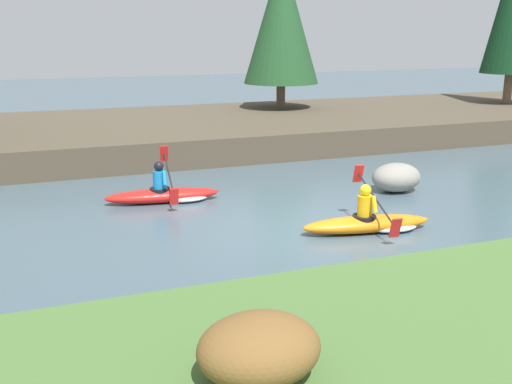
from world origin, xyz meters
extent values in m
plane|color=#425660|center=(0.00, 0.00, 0.00)|extent=(90.00, 90.00, 0.00)
cube|color=#4C4233|center=(0.00, 10.57, 0.44)|extent=(44.00, 8.74, 0.87)
cylinder|color=brown|center=(4.64, 12.36, 1.39)|extent=(0.36, 0.36, 1.03)
cone|color=#1E4723|center=(4.64, 12.36, 4.44)|extent=(3.04, 3.04, 5.08)
cylinder|color=brown|center=(14.64, 10.36, 1.54)|extent=(0.36, 0.36, 1.33)
ellipsoid|color=brown|center=(-3.35, -5.88, 1.09)|extent=(1.20, 1.00, 0.65)
ellipsoid|color=orange|center=(1.05, -0.52, 0.17)|extent=(2.76, 0.97, 0.34)
cone|color=orange|center=(2.28, -0.70, 0.19)|extent=(0.37, 0.25, 0.20)
cylinder|color=black|center=(1.00, -0.52, 0.31)|extent=(0.54, 0.54, 0.08)
cylinder|color=yellow|center=(1.00, -0.52, 0.56)|extent=(0.34, 0.34, 0.42)
sphere|color=yellow|center=(1.00, -0.52, 0.89)|extent=(0.26, 0.26, 0.23)
cylinder|color=yellow|center=(1.14, -0.29, 0.65)|extent=(0.12, 0.24, 0.35)
cylinder|color=yellow|center=(1.07, -0.77, 0.65)|extent=(0.12, 0.24, 0.35)
cylinder|color=black|center=(1.23, -0.55, 0.69)|extent=(0.30, 1.90, 0.65)
cube|color=red|center=(1.36, 0.39, 1.00)|extent=(0.22, 0.18, 0.41)
cube|color=red|center=(1.10, -1.49, 0.38)|extent=(0.22, 0.18, 0.41)
ellipsoid|color=white|center=(1.60, -0.60, 0.09)|extent=(1.19, 0.85, 0.18)
ellipsoid|color=red|center=(-2.37, 3.13, 0.17)|extent=(2.75, 0.89, 0.34)
cone|color=red|center=(-1.14, 2.99, 0.19)|extent=(0.37, 0.24, 0.20)
cylinder|color=black|center=(-2.42, 3.13, 0.31)|extent=(0.53, 0.53, 0.08)
cylinder|color=#1984CC|center=(-2.42, 3.13, 0.56)|extent=(0.33, 0.33, 0.42)
sphere|color=black|center=(-2.42, 3.13, 0.89)|extent=(0.25, 0.25, 0.23)
cylinder|color=#1984CC|center=(-2.30, 3.36, 0.65)|extent=(0.11, 0.23, 0.35)
cylinder|color=#1984CC|center=(-2.35, 2.88, 0.65)|extent=(0.11, 0.23, 0.35)
cylinder|color=black|center=(-2.19, 3.11, 0.69)|extent=(0.25, 1.91, 0.65)
cube|color=red|center=(-2.09, 4.05, 1.00)|extent=(0.22, 0.18, 0.41)
cube|color=red|center=(-2.30, 2.16, 0.38)|extent=(0.22, 0.18, 0.41)
ellipsoid|color=white|center=(-1.82, 3.07, 0.09)|extent=(1.17, 0.82, 0.18)
ellipsoid|color=gray|center=(3.44, 2.01, 0.37)|extent=(1.30, 1.02, 0.73)
camera|label=1|loc=(-5.17, -10.58, 3.97)|focal=42.00mm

